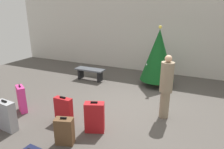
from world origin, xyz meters
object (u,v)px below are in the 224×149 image
Objects in this scene: suitcase_1 at (65,131)px; suitcase_7 at (7,116)px; suitcase_4 at (22,99)px; suitcase_8 at (95,117)px; suitcase_0 at (64,110)px; waiting_bench at (90,72)px; traveller_0 at (166,86)px; holiday_tree at (158,55)px.

suitcase_7 reaches higher than suitcase_1.
suitcase_8 is (2.37, -0.01, -0.01)m from suitcase_4.
suitcase_0 is 1.44m from suitcase_4.
suitcase_4 is at bearing 179.70° from suitcase_8.
suitcase_4 reaches higher than waiting_bench.
suitcase_8 is at bearing -2.43° from suitcase_0.
suitcase_7 is at bearing -146.49° from traveller_0.
traveller_0 is (3.36, -1.79, 0.56)m from waiting_bench.
suitcase_4 is (-1.44, -0.03, 0.04)m from suitcase_0.
suitcase_7 is (-3.29, -2.18, -0.53)m from traveller_0.
holiday_tree is at bearing 79.89° from suitcase_8.
traveller_0 reaches higher than suitcase_8.
holiday_tree is 2.41m from traveller_0.
waiting_bench is 0.71× the size of traveller_0.
traveller_0 reaches higher than suitcase_7.
holiday_tree is 2.91× the size of suitcase_7.
suitcase_4 is at bearing -129.74° from holiday_tree.
suitcase_4 is 0.94m from suitcase_7.
suitcase_4 is (-2.01, 0.69, 0.08)m from suitcase_1.
suitcase_0 is (-2.29, -1.32, -0.57)m from traveller_0.
holiday_tree reaches higher than suitcase_4.
holiday_tree is 3.79m from suitcase_8.
traveller_0 is at bearing 19.86° from suitcase_4.
holiday_tree is 5.22m from suitcase_7.
waiting_bench is 3.16m from suitcase_4.
suitcase_0 is at bearing 1.07° from suitcase_4.
traveller_0 is 4.00m from suitcase_4.
suitcase_7 is (-1.00, -0.86, 0.03)m from suitcase_0.
waiting_bench is 3.28m from suitcase_0.
waiting_bench is at bearing 152.01° from traveller_0.
suitcase_1 is 2.13m from suitcase_4.
suitcase_8 is at bearing -100.11° from holiday_tree.
waiting_bench is at bearing 122.35° from suitcase_8.
suitcase_0 is at bearing -113.62° from holiday_tree.
suitcase_8 is at bearing 62.28° from suitcase_1.
traveller_0 is at bearing 49.81° from suitcase_1.
suitcase_1 reaches higher than waiting_bench.
waiting_bench is 1.54× the size of suitcase_4.
traveller_0 is 2.71m from suitcase_0.
suitcase_1 is at bearing -18.84° from suitcase_4.
waiting_bench is at bearing 108.95° from suitcase_0.
suitcase_7 is at bearing -156.97° from suitcase_8.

